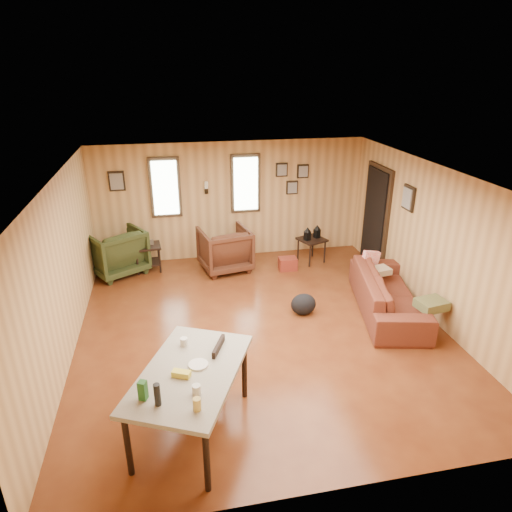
{
  "coord_description": "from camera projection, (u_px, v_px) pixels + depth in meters",
  "views": [
    {
      "loc": [
        -1.28,
        -5.96,
        3.8
      ],
      "look_at": [
        0.0,
        0.4,
        1.05
      ],
      "focal_mm": 32.0,
      "sensor_mm": 36.0,
      "label": 1
    }
  ],
  "objects": [
    {
      "name": "recliner_brown",
      "position": [
        225.0,
        247.0,
        8.94
      ],
      "size": [
        1.06,
        1.01,
        0.94
      ],
      "primitive_type": "imported",
      "rotation": [
        0.0,
        0.0,
        3.33
      ],
      "color": "#462315",
      "rests_on": "ground"
    },
    {
      "name": "backpack",
      "position": [
        303.0,
        304.0,
        7.42
      ],
      "size": [
        0.46,
        0.37,
        0.36
      ],
      "rotation": [
        0.0,
        0.0,
        0.15
      ],
      "color": "black",
      "rests_on": "ground"
    },
    {
      "name": "end_table",
      "position": [
        148.0,
        253.0,
        8.94
      ],
      "size": [
        0.54,
        0.5,
        0.65
      ],
      "rotation": [
        0.0,
        0.0,
        0.07
      ],
      "color": "black",
      "rests_on": "ground"
    },
    {
      "name": "room",
      "position": [
        269.0,
        249.0,
        6.9
      ],
      "size": [
        5.54,
        6.04,
        2.44
      ],
      "color": "brown",
      "rests_on": "ground"
    },
    {
      "name": "cooler",
      "position": [
        288.0,
        264.0,
        9.05
      ],
      "size": [
        0.36,
        0.26,
        0.25
      ],
      "rotation": [
        0.0,
        0.0,
        -0.03
      ],
      "color": "maroon",
      "rests_on": "ground"
    },
    {
      "name": "sofa_pillows",
      "position": [
        401.0,
        283.0,
        7.4
      ],
      "size": [
        0.71,
        1.83,
        0.37
      ],
      "rotation": [
        0.0,
        0.0,
        0.17
      ],
      "color": "brown",
      "rests_on": "sofa"
    },
    {
      "name": "dining_table",
      "position": [
        190.0,
        377.0,
        4.81
      ],
      "size": [
        1.54,
        1.85,
        1.05
      ],
      "rotation": [
        0.0,
        0.0,
        -0.43
      ],
      "color": "gray",
      "rests_on": "ground"
    },
    {
      "name": "dining_chair",
      "position": [
        211.0,
        371.0,
        5.29
      ],
      "size": [
        0.54,
        0.54,
        0.9
      ],
      "rotation": [
        0.0,
        0.0,
        -0.41
      ],
      "color": "#2D3719",
      "rests_on": "ground"
    },
    {
      "name": "recliner_green",
      "position": [
        116.0,
        249.0,
        8.77
      ],
      "size": [
        1.28,
        1.26,
        0.99
      ],
      "primitive_type": "imported",
      "rotation": [
        0.0,
        0.0,
        -2.61
      ],
      "color": "#2D3719",
      "rests_on": "ground"
    },
    {
      "name": "side_table",
      "position": [
        312.0,
        238.0,
        9.27
      ],
      "size": [
        0.63,
        0.63,
        0.77
      ],
      "rotation": [
        0.0,
        0.0,
        0.38
      ],
      "color": "black",
      "rests_on": "ground"
    },
    {
      "name": "sofa",
      "position": [
        389.0,
        287.0,
        7.42
      ],
      "size": [
        1.13,
        2.33,
        0.88
      ],
      "primitive_type": "imported",
      "rotation": [
        0.0,
        0.0,
        1.35
      ],
      "color": "maroon",
      "rests_on": "ground"
    }
  ]
}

